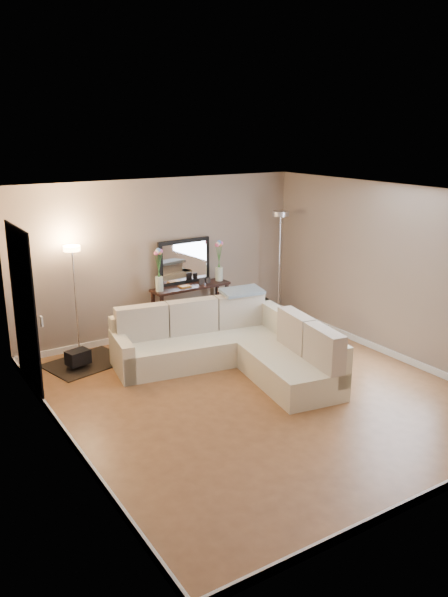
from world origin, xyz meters
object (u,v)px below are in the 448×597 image
console_table (187,307)px  floor_lamp_lit (74,279)px  sectional_sofa (232,346)px  floor_lamp_unlit (280,244)px

console_table → floor_lamp_lit: (-1.86, 0.02, 0.74)m
sectional_sofa → console_table: bearing=85.7°
sectional_sofa → floor_lamp_unlit: 2.57m
floor_lamp_lit → sectional_sofa: bearing=-42.5°
sectional_sofa → console_table: sectional_sofa is taller
floor_lamp_unlit → console_table: bearing=173.7°
console_table → floor_lamp_unlit: (1.77, -0.20, 0.92)m
floor_lamp_lit → console_table: bearing=-0.7°
console_table → floor_lamp_lit: floor_lamp_lit is taller
sectional_sofa → console_table: size_ratio=2.04×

